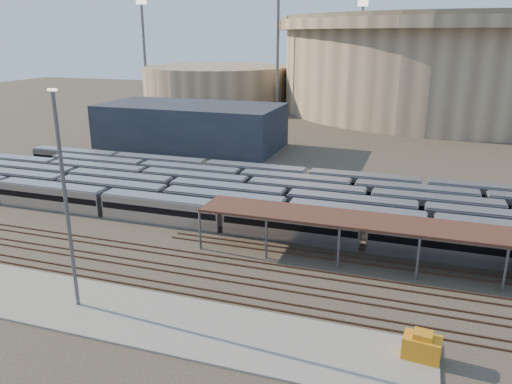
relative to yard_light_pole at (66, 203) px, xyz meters
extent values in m
plane|color=#383026|center=(13.65, 15.11, -10.74)|extent=(420.00, 420.00, 0.00)
cube|color=gray|center=(8.65, 0.11, -10.64)|extent=(50.00, 9.00, 0.20)
cube|color=#A5A6AA|center=(6.09, 23.11, -8.94)|extent=(112.00, 2.90, 3.60)
cube|color=#A5A6AA|center=(13.76, 27.31, -8.94)|extent=(112.00, 2.90, 3.60)
cube|color=#A5A6AA|center=(12.58, 31.51, -8.94)|extent=(112.00, 2.90, 3.60)
cube|color=#A5A6AA|center=(5.14, 35.71, -8.94)|extent=(112.00, 2.90, 3.60)
cube|color=#A5A6AA|center=(21.03, 39.91, -8.94)|extent=(112.00, 2.90, 3.60)
cube|color=#A5A6AA|center=(12.79, 44.11, -8.94)|extent=(112.00, 2.90, 3.60)
cylinder|color=#58575C|center=(5.65, 16.41, -8.24)|extent=(0.30, 0.30, 5.00)
cylinder|color=#58575C|center=(5.65, 21.81, -8.24)|extent=(0.30, 0.30, 5.00)
cylinder|color=#58575C|center=(14.23, 16.41, -8.24)|extent=(0.30, 0.30, 5.00)
cylinder|color=#58575C|center=(14.23, 21.81, -8.24)|extent=(0.30, 0.30, 5.00)
cylinder|color=#58575C|center=(22.80, 16.41, -8.24)|extent=(0.30, 0.30, 5.00)
cylinder|color=#58575C|center=(22.80, 21.81, -8.24)|extent=(0.30, 0.30, 5.00)
cylinder|color=#58575C|center=(31.37, 16.41, -8.24)|extent=(0.30, 0.30, 5.00)
cylinder|color=#58575C|center=(31.37, 21.81, -8.24)|extent=(0.30, 0.30, 5.00)
cylinder|color=#58575C|center=(39.94, 16.41, -8.24)|extent=(0.30, 0.30, 5.00)
cylinder|color=#58575C|center=(39.94, 21.81, -8.24)|extent=(0.30, 0.30, 5.00)
cube|color=#3D2119|center=(35.65, 19.11, -5.59)|extent=(60.00, 6.00, 0.30)
cube|color=#4C3323|center=(13.65, 13.36, -10.65)|extent=(170.00, 0.12, 0.18)
cube|color=#4C3323|center=(13.65, 14.86, -10.65)|extent=(170.00, 0.12, 0.18)
cube|color=#4C3323|center=(13.65, 9.36, -10.65)|extent=(170.00, 0.12, 0.18)
cube|color=#4C3323|center=(13.65, 10.86, -10.65)|extent=(170.00, 0.12, 0.18)
cube|color=#4C3323|center=(13.65, 5.36, -10.65)|extent=(170.00, 0.12, 0.18)
cube|color=#4C3323|center=(13.65, 6.86, -10.65)|extent=(170.00, 0.12, 0.18)
cylinder|color=#9B8869|center=(38.65, 155.11, 3.26)|extent=(116.00, 116.00, 28.00)
cylinder|color=#9B8869|center=(38.65, 155.11, 18.76)|extent=(124.00, 124.00, 3.00)
cylinder|color=brown|center=(38.65, 155.11, 21.01)|extent=(120.00, 120.00, 1.50)
cylinder|color=#9B8869|center=(-46.35, 145.11, -3.74)|extent=(56.00, 56.00, 14.00)
cube|color=#1E232D|center=(-21.35, 70.11, -5.74)|extent=(42.00, 20.00, 10.00)
cylinder|color=#58575C|center=(-16.35, 125.11, 7.26)|extent=(1.00, 1.00, 36.00)
cylinder|color=#58575C|center=(-71.35, 135.11, 7.26)|extent=(1.00, 1.00, 36.00)
cube|color=#FFF2CC|center=(-71.35, 135.11, 26.46)|extent=(4.00, 0.60, 2.40)
cylinder|color=#58575C|center=(3.65, 175.11, 7.26)|extent=(1.00, 1.00, 36.00)
cube|color=#FFF2CC|center=(3.65, 175.11, 26.46)|extent=(4.00, 0.60, 2.40)
cylinder|color=#58575C|center=(0.00, 0.00, -0.18)|extent=(0.36, 0.36, 20.71)
cube|color=#FFF2CC|center=(0.00, 0.00, 10.27)|extent=(0.81, 0.32, 0.20)
cube|color=#BF7612|center=(32.15, 1.91, -9.60)|extent=(3.20, 2.19, 1.88)
camera|label=1|loc=(30.49, -35.57, 14.82)|focal=35.00mm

